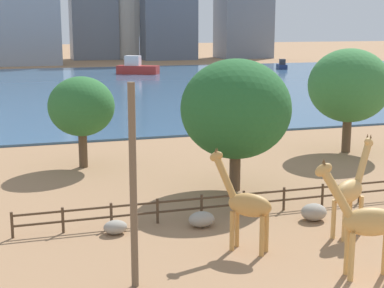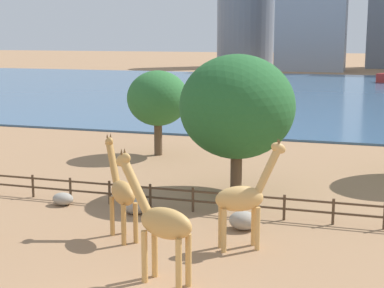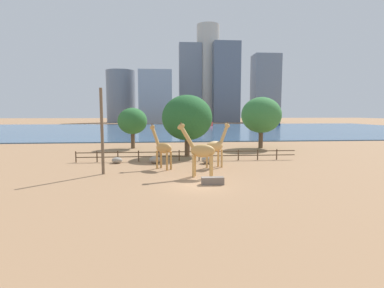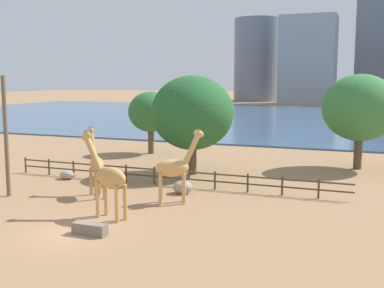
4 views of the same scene
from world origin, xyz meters
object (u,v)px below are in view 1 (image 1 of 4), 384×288
Objects in this scene: giraffe_companion at (365,222)px; tree_left_large at (349,86)px; boulder_small at (314,212)px; tree_center_broad at (81,107)px; tree_right_tall at (236,109)px; giraffe_tall at (351,190)px; giraffe_young at (246,204)px; boulder_by_pole at (202,219)px; boulder_near_fence at (115,227)px; boat_ferry at (282,65)px; boat_sailboat at (137,68)px; utility_pole at (133,188)px.

tree_left_large reaches higher than giraffe_companion.
boulder_small is (1.60, 6.87, -1.92)m from giraffe_companion.
tree_right_tall is (8.12, -8.75, 0.69)m from tree_center_broad.
giraffe_tall reaches higher than giraffe_young.
tree_center_broad is (-4.07, 14.46, 3.95)m from boulder_by_pole.
giraffe_young is 0.71× the size of tree_center_broad.
giraffe_companion is 5.33m from giraffe_young.
tree_left_large reaches higher than boulder_near_fence.
boat_ferry is (45.27, 86.19, -4.10)m from tree_right_tall.
boat_sailboat is at bearing 90.48° from tree_left_large.
boulder_by_pole is 0.98× the size of boulder_small.
boulder_near_fence is (0.30, 5.99, -3.65)m from utility_pole.
tree_left_large is at bearing -3.52° from tree_center_broad.
boulder_by_pole is at bearing 172.29° from boulder_small.
tree_right_tall reaches higher than giraffe_tall.
boulder_by_pole is at bearing -70.71° from boat_sailboat.
giraffe_young is 3.97× the size of boulder_near_fence.
utility_pole is (-11.05, -2.43, 1.73)m from giraffe_tall.
giraffe_tall reaches higher than boulder_near_fence.
tree_left_large is at bearing 52.81° from boulder_small.
utility_pole reaches higher than tree_center_broad.
utility_pole is 0.99× the size of tree_right_tall.
giraffe_young is at bearing 170.36° from boat_ferry.
giraffe_tall is 9.69m from tree_right_tall.
tree_center_broad is at bearing 176.48° from tree_left_large.
tree_left_large is 0.96× the size of boat_sailboat.
boat_ferry reaches higher than boulder_near_fence.
tree_center_broad is at bearing 123.17° from boulder_small.
boulder_near_fence is 106.16m from boat_ferry.
utility_pole is at bearing -127.28° from tree_right_tall.
utility_pole is at bearing -129.13° from boulder_by_pole.
giraffe_tall is 4.13× the size of boulder_near_fence.
boat_ferry is (43.42, 92.70, 0.49)m from boulder_small.
utility_pole is 28.38m from tree_left_large.
utility_pole is at bearing 65.85° from giraffe_young.
giraffe_companion is at bearing -42.70° from boulder_near_fence.
tree_center_broad is (0.56, 20.15, 0.35)m from utility_pole.
boulder_small is (10.23, -1.09, 0.10)m from boulder_near_fence.
boulder_by_pole is at bearing -3.87° from boulder_near_fence.
giraffe_companion is 24.35m from tree_left_large.
boulder_near_fence is 0.14× the size of boat_sailboat.
boulder_near_fence is at bearing -91.04° from tree_center_broad.
tree_left_large reaches higher than tree_right_tall.
boulder_near_fence is 0.87× the size of boulder_by_pole.
giraffe_tall reaches higher than boulder_small.
tree_right_tall is (8.38, 5.41, 4.70)m from boulder_near_fence.
tree_right_tall is (8.68, 11.40, 1.05)m from utility_pole.
tree_right_tall is (-0.25, 13.38, 2.67)m from giraffe_companion.
utility_pole is 5.87× the size of boulder_small.
boulder_small is 102.37m from boat_ferry.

